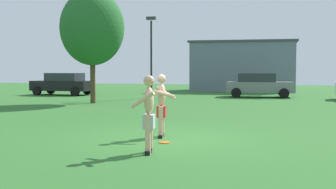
# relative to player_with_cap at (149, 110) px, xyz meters

# --- Properties ---
(ground_plane) EXTENTS (80.00, 80.00, 0.00)m
(ground_plane) POSITION_rel_player_with_cap_xyz_m (0.07, 2.10, -0.97)
(ground_plane) COLOR #2D6628
(player_with_cap) EXTENTS (0.62, 0.66, 1.76)m
(player_with_cap) POSITION_rel_player_with_cap_xyz_m (0.00, 0.00, 0.00)
(player_with_cap) COLOR black
(player_with_cap) RESTS_ON ground_plane
(player_in_red) EXTENTS (0.63, 0.66, 1.73)m
(player_in_red) POSITION_rel_player_with_cap_xyz_m (-0.27, 2.28, -0.06)
(player_in_red) COLOR black
(player_in_red) RESTS_ON ground_plane
(frisbee) EXTENTS (0.29, 0.29, 0.03)m
(frisbee) POSITION_rel_player_with_cap_xyz_m (0.03, 1.38, -0.96)
(frisbee) COLOR orange
(frisbee) RESTS_ON ground_plane
(car_black_near_post) EXTENTS (4.40, 2.23, 1.58)m
(car_black_near_post) POSITION_rel_player_with_cap_xyz_m (-11.83, 19.16, -0.15)
(car_black_near_post) COLOR black
(car_black_near_post) RESTS_ON ground_plane
(car_gray_far_end) EXTENTS (4.36, 2.14, 1.58)m
(car_gray_far_end) POSITION_rel_player_with_cap_xyz_m (1.91, 20.02, -0.15)
(car_gray_far_end) COLOR slate
(car_gray_far_end) RESTS_ON ground_plane
(lamp_post) EXTENTS (0.60, 0.24, 5.16)m
(lamp_post) POSITION_rel_player_with_cap_xyz_m (-4.72, 17.22, 2.24)
(lamp_post) COLOR black
(lamp_post) RESTS_ON ground_plane
(outbuilding_behind_lot) EXTENTS (8.71, 4.78, 4.18)m
(outbuilding_behind_lot) POSITION_rel_player_with_cap_xyz_m (0.38, 27.83, 1.12)
(outbuilding_behind_lot) COLOR slate
(outbuilding_behind_lot) RESTS_ON ground_plane
(tree_left_field) EXTENTS (3.48, 3.48, 6.13)m
(tree_left_field) POSITION_rel_player_with_cap_xyz_m (-6.80, 12.78, 3.12)
(tree_left_field) COLOR #4C3823
(tree_left_field) RESTS_ON ground_plane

